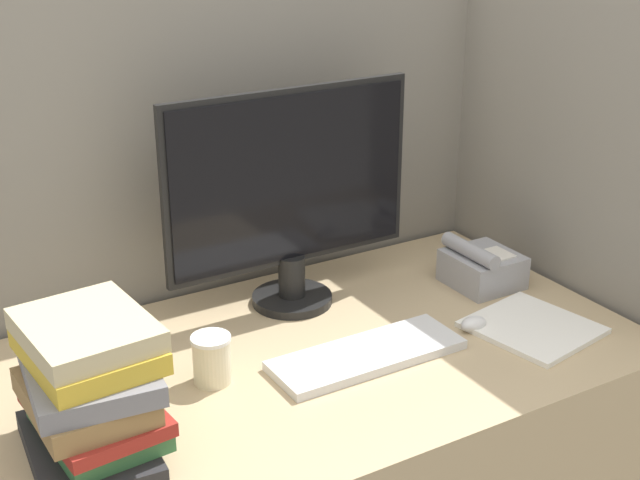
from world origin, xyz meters
TOP-DOWN VIEW (x-y plane):
  - cubicle_panel_rear at (0.00, 0.84)m, footprint 1.79×0.04m
  - cubicle_panel_right at (0.73, 0.43)m, footprint 0.04×0.86m
  - monitor at (0.08, 0.64)m, footprint 0.61×0.19m
  - keyboard at (0.08, 0.32)m, footprint 0.42×0.15m
  - mouse at (0.36, 0.31)m, footprint 0.06×0.04m
  - coffee_cup at (-0.23, 0.41)m, footprint 0.08×0.08m
  - book_stack at (-0.51, 0.30)m, footprint 0.24×0.32m
  - desk_telephone at (0.53, 0.49)m, footprint 0.16×0.18m
  - paper_pile at (0.47, 0.24)m, footprint 0.28×0.29m

SIDE VIEW (x-z plane):
  - paper_pile at x=0.47m, z-range 0.73..0.74m
  - keyboard at x=0.08m, z-range 0.73..0.75m
  - cubicle_panel_rear at x=0.00m, z-range 0.00..1.48m
  - cubicle_panel_right at x=0.73m, z-range 0.00..1.48m
  - mouse at x=0.36m, z-range 0.73..0.76m
  - desk_telephone at x=0.53m, z-range 0.72..0.83m
  - coffee_cup at x=-0.23m, z-range 0.73..0.83m
  - book_stack at x=-0.51m, z-range 0.73..0.98m
  - monitor at x=0.08m, z-range 0.73..1.25m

